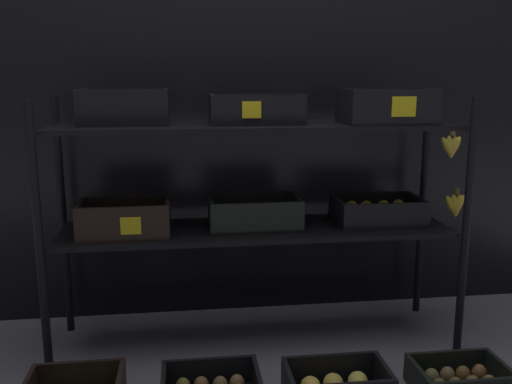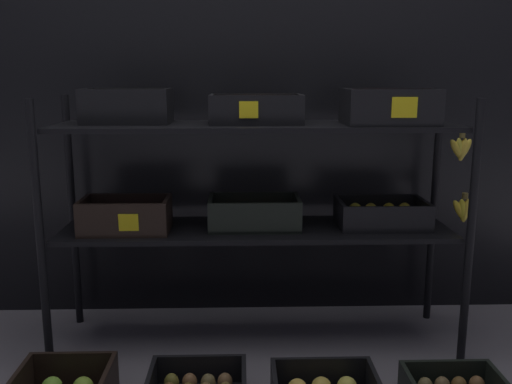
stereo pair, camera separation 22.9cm
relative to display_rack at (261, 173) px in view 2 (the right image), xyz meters
The scene contains 3 objects.
ground_plane 0.74m from the display_rack, behind, with size 10.00×10.00×0.00m, color slate.
storefront_wall 0.55m from the display_rack, 92.64° to the left, with size 4.03×0.12×2.20m, color black.
display_rack is the anchor object (origin of this frame).
Camera 2 is at (-0.06, -2.24, 1.12)m, focal length 39.25 mm.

